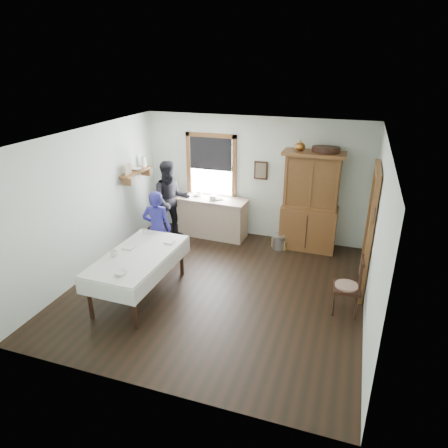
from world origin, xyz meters
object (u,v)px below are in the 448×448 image
object	(u,v)px
dining_table	(140,275)
spindle_chair	(347,285)
work_counter	(213,217)
woman_blue	(158,231)
pail	(279,242)
wicker_basket	(281,242)
china_hutch	(310,202)
figure_dark	(171,203)

from	to	relation	value
dining_table	spindle_chair	world-z (taller)	spindle_chair
work_counter	woman_blue	distance (m)	1.75
pail	wicker_basket	distance (m)	0.11
dining_table	spindle_chair	size ratio (longest dim) A/B	1.97
china_hutch	woman_blue	world-z (taller)	china_hutch
china_hutch	dining_table	bearing A→B (deg)	-131.41
work_counter	dining_table	world-z (taller)	work_counter
china_hutch	pail	world-z (taller)	china_hutch
work_counter	china_hutch	size ratio (longest dim) A/B	0.75
wicker_basket	dining_table	bearing A→B (deg)	-126.29
spindle_chair	wicker_basket	size ratio (longest dim) A/B	2.84
work_counter	dining_table	distance (m)	2.77
work_counter	spindle_chair	bearing A→B (deg)	-32.40
spindle_chair	dining_table	bearing A→B (deg)	-174.81
spindle_chair	woman_blue	world-z (taller)	woman_blue
wicker_basket	figure_dark	xyz separation A→B (m)	(-2.48, -0.24, 0.71)
work_counter	dining_table	size ratio (longest dim) A/B	0.80
pail	woman_blue	distance (m)	2.63
china_hutch	figure_dark	distance (m)	3.04
dining_table	work_counter	bearing A→B (deg)	83.25
china_hutch	figure_dark	size ratio (longest dim) A/B	1.28
wicker_basket	pail	bearing A→B (deg)	-105.91
dining_table	woman_blue	size ratio (longest dim) A/B	1.39
woman_blue	dining_table	bearing A→B (deg)	87.56
spindle_chair	china_hutch	bearing A→B (deg)	107.55
wicker_basket	figure_dark	size ratio (longest dim) A/B	0.22
work_counter	spindle_chair	size ratio (longest dim) A/B	1.58
china_hutch	woman_blue	xyz separation A→B (m)	(-2.68, -1.69, -0.34)
spindle_chair	pail	world-z (taller)	spindle_chair
work_counter	pail	world-z (taller)	work_counter
work_counter	wicker_basket	size ratio (longest dim) A/B	4.47
china_hutch	dining_table	distance (m)	3.79
spindle_chair	wicker_basket	distance (m)	2.54
wicker_basket	figure_dark	world-z (taller)	figure_dark
work_counter	figure_dark	xyz separation A→B (m)	(-0.86, -0.34, 0.37)
figure_dark	china_hutch	bearing A→B (deg)	-26.99
wicker_basket	china_hutch	bearing A→B (deg)	14.99
china_hutch	spindle_chair	bearing A→B (deg)	-67.57
woman_blue	figure_dark	xyz separation A→B (m)	(-0.32, 1.30, 0.11)
wicker_basket	woman_blue	bearing A→B (deg)	-144.38
china_hutch	dining_table	world-z (taller)	china_hutch
work_counter	china_hutch	bearing A→B (deg)	3.97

